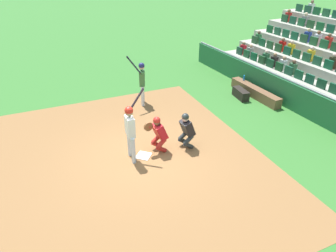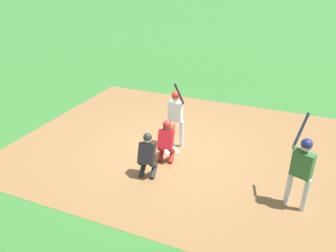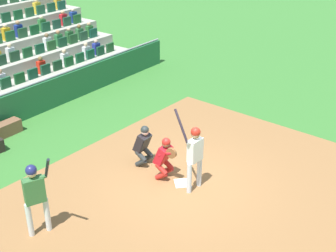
{
  "view_description": "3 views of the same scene",
  "coord_description": "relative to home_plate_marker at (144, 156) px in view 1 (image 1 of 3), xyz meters",
  "views": [
    {
      "loc": [
        -7.61,
        2.88,
        5.72
      ],
      "look_at": [
        -0.16,
        -0.81,
        0.99
      ],
      "focal_mm": 32.62,
      "sensor_mm": 36.0,
      "label": 1
    },
    {
      "loc": [
        2.96,
        -8.38,
        5.17
      ],
      "look_at": [
        0.2,
        -0.79,
        1.25
      ],
      "focal_mm": 35.0,
      "sensor_mm": 36.0,
      "label": 2
    },
    {
      "loc": [
        8.64,
        5.97,
        7.01
      ],
      "look_at": [
        -0.46,
        -0.85,
        1.33
      ],
      "focal_mm": 48.77,
      "sensor_mm": 36.0,
      "label": 3
    }
  ],
  "objects": [
    {
      "name": "ground_plane",
      "position": [
        0.0,
        0.0,
        -0.02
      ],
      "size": [
        160.0,
        160.0,
        0.0
      ],
      "primitive_type": "plane",
      "color": "#36722D"
    },
    {
      "name": "infield_dirt_patch",
      "position": [
        0.0,
        0.5,
        -0.01
      ],
      "size": [
        10.27,
        8.68,
        0.01
      ],
      "primitive_type": "cube",
      "rotation": [
        0.0,
        0.0,
        -0.05
      ],
      "color": "olive",
      "rests_on": "ground_plane"
    },
    {
      "name": "home_plate_marker",
      "position": [
        0.0,
        0.0,
        0.0
      ],
      "size": [
        0.62,
        0.62,
        0.02
      ],
      "primitive_type": "cube",
      "rotation": [
        0.0,
        0.0,
        0.79
      ],
      "color": "white",
      "rests_on": "infield_dirt_patch"
    },
    {
      "name": "batter_at_plate",
      "position": [
        0.03,
        0.37,
        1.15
      ],
      "size": [
        0.59,
        0.71,
        2.29
      ],
      "color": "silver",
      "rests_on": "ground_plane"
    },
    {
      "name": "catcher_crouching",
      "position": [
        0.08,
        -0.56,
        0.7
      ],
      "size": [
        0.49,
        0.74,
        1.29
      ],
      "color": "#B4231D",
      "rests_on": "ground_plane"
    },
    {
      "name": "home_plate_umpire",
      "position": [
        -0.13,
        -1.49,
        0.69
      ],
      "size": [
        0.49,
        0.48,
        1.3
      ],
      "color": "#292D2E",
      "rests_on": "ground_plane"
    },
    {
      "name": "dugout_wall",
      "position": [
        0.0,
        -6.88,
        0.55
      ],
      "size": [
        15.43,
        0.24,
        1.19
      ],
      "color": "#205C35",
      "rests_on": "ground_plane"
    },
    {
      "name": "dugout_bench",
      "position": [
        2.11,
        -6.33,
        0.2
      ],
      "size": [
        2.97,
        0.4,
        0.44
      ],
      "primitive_type": "cube",
      "color": "brown",
      "rests_on": "ground_plane"
    },
    {
      "name": "water_bottle_on_bench",
      "position": [
        3.08,
        -6.43,
        0.55
      ],
      "size": [
        0.07,
        0.07,
        0.24
      ],
      "primitive_type": "cylinder",
      "color": "blue",
      "rests_on": "dugout_bench"
    },
    {
      "name": "equipment_duffel_bag",
      "position": [
        2.28,
        -5.67,
        0.19
      ],
      "size": [
        1.02,
        0.51,
        0.41
      ],
      "primitive_type": "cube",
      "rotation": [
        0.0,
        0.0,
        -0.16
      ],
      "color": "black",
      "rests_on": "ground_plane"
    },
    {
      "name": "on_deck_batter",
      "position": [
        3.66,
        -1.47,
        1.14
      ],
      "size": [
        0.56,
        0.85,
        2.21
      ],
      "color": "silver",
      "rests_on": "ground_plane"
    }
  ]
}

